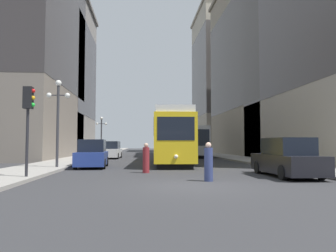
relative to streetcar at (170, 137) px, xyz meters
name	(u,v)px	position (x,y,z in m)	size (l,w,h in m)	color
ground_plane	(191,186)	(-0.48, -13.93, -2.10)	(200.00, 200.00, 0.00)	#303033
sidewalk_left	(102,153)	(-8.52, 26.07, -2.03)	(3.44, 120.00, 0.15)	gray
sidewalk_right	(201,153)	(7.55, 26.07, -2.03)	(3.44, 120.00, 0.15)	gray
streetcar	(170,137)	(0.00, 0.00, 0.00)	(3.20, 14.26, 3.89)	black
transit_bus	(188,141)	(3.39, 12.95, -0.15)	(2.84, 12.74, 3.45)	black
parked_car_left_near	(92,155)	(-5.50, -4.51, -1.26)	(2.03, 4.32, 1.82)	black
parked_car_left_mid	(111,150)	(-5.50, 8.76, -1.26)	(2.06, 4.83, 1.82)	black
parked_car_right_far	(286,159)	(4.53, -11.00, -1.26)	(1.96, 4.94, 1.82)	black
pedestrian_crossing_near	(209,163)	(0.45, -12.58, -1.35)	(0.36, 0.36, 1.60)	navy
pedestrian_crossing_far	(146,159)	(-2.07, -8.58, -1.36)	(0.36, 0.36, 1.59)	maroon
traffic_light_near_left	(28,107)	(-7.18, -11.50, 1.01)	(0.47, 0.36, 3.85)	#232328
lamp_post_left_near	(58,109)	(-7.40, -5.81, 1.54)	(1.41, 0.36, 5.29)	#333338
lamp_post_left_far	(101,130)	(-7.40, 15.37, 1.28)	(1.41, 0.36, 4.85)	#333338
building_left_corner	(52,76)	(-15.55, 22.12, 9.55)	(11.22, 15.91, 22.63)	gray
building_left_midblock	(5,17)	(-17.21, 9.77, 13.34)	(14.55, 18.71, 29.94)	slate
building_right_midblock	(281,62)	(16.46, 15.37, 10.49)	(14.97, 22.36, 24.45)	gray
building_right_far	(235,80)	(16.95, 38.03, 12.78)	(15.95, 16.66, 28.87)	#B2A893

